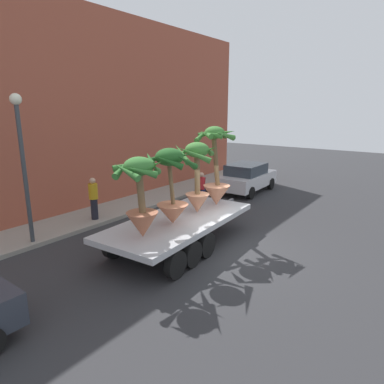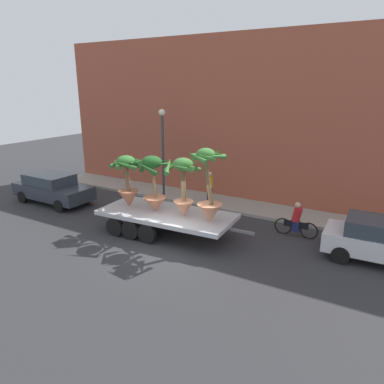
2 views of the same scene
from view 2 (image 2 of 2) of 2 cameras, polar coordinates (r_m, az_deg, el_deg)
name	(u,v)px [view 2 (image 2 of 2)]	position (r m, az deg, el deg)	size (l,w,h in m)	color
ground_plane	(168,249)	(14.20, -3.85, -9.11)	(60.00, 60.00, 0.00)	#2D2D30
sidewalk	(232,204)	(19.15, 6.37, -2.00)	(24.00, 2.20, 0.15)	gray
building_facade	(247,120)	(19.81, 8.81, 11.33)	(24.00, 1.20, 8.78)	#9E4C38
flatbed_trailer	(162,216)	(15.46, -4.84, -3.83)	(6.86, 2.85, 0.98)	#B7BABF
potted_palm_rear	(183,185)	(14.35, -1.46, 1.08)	(1.52, 1.62, 2.45)	tan
potted_palm_middle	(208,191)	(13.79, 2.62, 0.22)	(1.37, 1.45, 2.93)	tan
potted_palm_front	(154,184)	(15.11, -6.16, 1.31)	(1.63, 1.66, 2.40)	#C17251
potted_palm_extra	(128,180)	(15.90, -10.25, 1.84)	(1.52, 1.63, 2.30)	#B26647
cyclist	(296,221)	(15.72, 16.34, -4.51)	(1.84, 0.34, 1.54)	black
parked_car	(383,241)	(14.61, 28.16, -6.86)	(4.09, 1.97, 1.58)	silver
trailing_car	(52,188)	(20.81, -21.42, 0.62)	(4.60, 2.01, 1.58)	#2D333D
pedestrian_near_gate	(210,187)	(18.82, 2.84, 0.84)	(0.36, 0.36, 1.71)	black
street_lamp	(163,142)	(19.55, -4.71, 7.96)	(0.36, 0.36, 4.83)	#383D42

